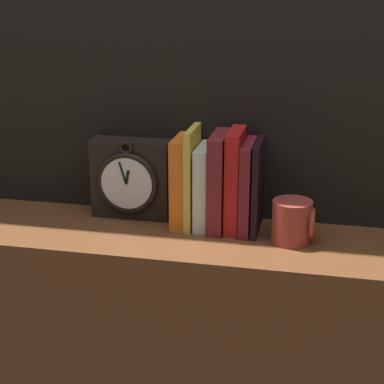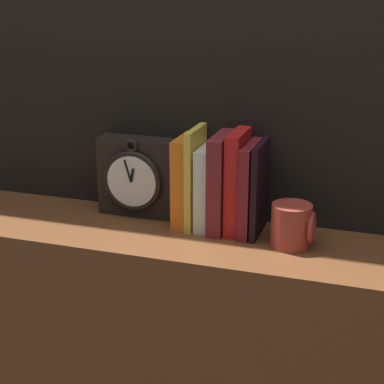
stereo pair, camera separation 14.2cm
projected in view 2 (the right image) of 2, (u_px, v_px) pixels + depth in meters
The scene contains 10 objects.
wall_back at pixel (214, 56), 1.48m from camera, with size 6.00×0.05×2.60m.
clock at pixel (138, 177), 1.56m from camera, with size 0.19×0.08×0.20m.
book_slot0_orange at pixel (186, 181), 1.50m from camera, with size 0.03×0.12×0.21m.
book_slot1_yellow at pixel (196, 178), 1.49m from camera, with size 0.02×0.13×0.23m.
book_slot2_white at pixel (207, 187), 1.49m from camera, with size 0.03×0.12×0.19m.
book_slot3_maroon at pixel (221, 183), 1.47m from camera, with size 0.03×0.13×0.23m.
book_slot4_red at pixel (237, 182), 1.46m from camera, with size 0.03×0.12×0.23m.
book_slot5_maroon at pixel (250, 189), 1.45m from camera, with size 0.02×0.13×0.21m.
book_slot6_black at pixel (260, 189), 1.44m from camera, with size 0.01×0.13×0.21m.
mug at pixel (293, 226), 1.39m from camera, with size 0.09×0.09×0.10m.
Camera 2 is at (0.42, -1.28, 1.48)m, focal length 60.00 mm.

